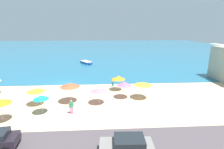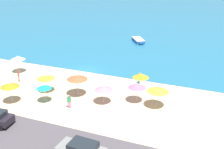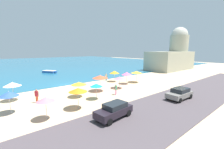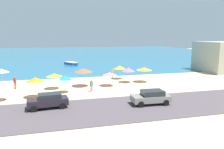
{
  "view_description": "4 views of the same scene",
  "coord_description": "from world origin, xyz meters",
  "px_view_note": "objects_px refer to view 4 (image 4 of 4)",
  "views": [
    {
      "loc": [
        6.79,
        -28.74,
        9.4
      ],
      "look_at": [
        8.46,
        -1.65,
        2.18
      ],
      "focal_mm": 28.0,
      "sensor_mm": 36.0,
      "label": 1
    },
    {
      "loc": [
        18.01,
        -34.31,
        15.43
      ],
      "look_at": [
        5.98,
        -4.19,
        2.08
      ],
      "focal_mm": 45.0,
      "sensor_mm": 36.0,
      "label": 2
    },
    {
      "loc": [
        -11.02,
        -26.78,
        6.68
      ],
      "look_at": [
        9.48,
        -2.13,
        1.4
      ],
      "focal_mm": 24.0,
      "sensor_mm": 36.0,
      "label": 3
    },
    {
      "loc": [
        -1.0,
        -38.33,
        7.21
      ],
      "look_at": [
        7.89,
        -3.6,
        0.94
      ],
      "focal_mm": 35.0,
      "sensor_mm": 36.0,
      "label": 4
    }
  ],
  "objects_px": {
    "beach_umbrella_5": "(54,75)",
    "bather_2": "(91,85)",
    "beach_umbrella_1": "(144,69)",
    "beach_umbrella_8": "(120,67)",
    "parked_car_0": "(48,100)",
    "skiff_nearshore": "(71,63)",
    "parked_car_1": "(151,97)",
    "beach_umbrella_0": "(35,79)",
    "beach_umbrella_7": "(65,78)",
    "beach_umbrella_3": "(128,70)",
    "bather_1": "(113,72)",
    "beach_umbrella_12": "(110,74)",
    "beach_umbrella_2": "(1,84)",
    "beach_umbrella_9": "(2,71)",
    "beach_umbrella_11": "(84,70)",
    "bather_0": "(15,82)"
  },
  "relations": [
    {
      "from": "beach_umbrella_7",
      "to": "bather_0",
      "type": "height_order",
      "value": "beach_umbrella_7"
    },
    {
      "from": "bather_1",
      "to": "bather_2",
      "type": "height_order",
      "value": "bather_2"
    },
    {
      "from": "beach_umbrella_1",
      "to": "bather_0",
      "type": "height_order",
      "value": "beach_umbrella_1"
    },
    {
      "from": "beach_umbrella_12",
      "to": "bather_2",
      "type": "xyz_separation_m",
      "value": [
        -3.1,
        -2.55,
        -0.94
      ]
    },
    {
      "from": "beach_umbrella_3",
      "to": "beach_umbrella_9",
      "type": "bearing_deg",
      "value": 172.58
    },
    {
      "from": "beach_umbrella_2",
      "to": "beach_umbrella_11",
      "type": "bearing_deg",
      "value": 26.66
    },
    {
      "from": "beach_umbrella_8",
      "to": "beach_umbrella_9",
      "type": "relative_size",
      "value": 0.91
    },
    {
      "from": "beach_umbrella_5",
      "to": "beach_umbrella_12",
      "type": "distance_m",
      "value": 7.82
    },
    {
      "from": "parked_car_1",
      "to": "beach_umbrella_7",
      "type": "bearing_deg",
      "value": 139.45
    },
    {
      "from": "beach_umbrella_2",
      "to": "beach_umbrella_12",
      "type": "distance_m",
      "value": 14.27
    },
    {
      "from": "beach_umbrella_3",
      "to": "parked_car_1",
      "type": "height_order",
      "value": "beach_umbrella_3"
    },
    {
      "from": "beach_umbrella_2",
      "to": "beach_umbrella_9",
      "type": "height_order",
      "value": "beach_umbrella_9"
    },
    {
      "from": "beach_umbrella_11",
      "to": "bather_2",
      "type": "bearing_deg",
      "value": -79.09
    },
    {
      "from": "beach_umbrella_0",
      "to": "beach_umbrella_12",
      "type": "relative_size",
      "value": 1.18
    },
    {
      "from": "beach_umbrella_2",
      "to": "beach_umbrella_12",
      "type": "height_order",
      "value": "beach_umbrella_2"
    },
    {
      "from": "beach_umbrella_11",
      "to": "parked_car_0",
      "type": "height_order",
      "value": "beach_umbrella_11"
    },
    {
      "from": "beach_umbrella_3",
      "to": "beach_umbrella_5",
      "type": "bearing_deg",
      "value": -172.05
    },
    {
      "from": "beach_umbrella_1",
      "to": "beach_umbrella_3",
      "type": "bearing_deg",
      "value": 172.46
    },
    {
      "from": "skiff_nearshore",
      "to": "beach_umbrella_9",
      "type": "bearing_deg",
      "value": -117.48
    },
    {
      "from": "beach_umbrella_7",
      "to": "bather_2",
      "type": "relative_size",
      "value": 1.37
    },
    {
      "from": "beach_umbrella_3",
      "to": "bather_2",
      "type": "bearing_deg",
      "value": -147.21
    },
    {
      "from": "beach_umbrella_11",
      "to": "bather_2",
      "type": "distance_m",
      "value": 3.55
    },
    {
      "from": "beach_umbrella_11",
      "to": "bather_1",
      "type": "relative_size",
      "value": 1.68
    },
    {
      "from": "beach_umbrella_2",
      "to": "beach_umbrella_7",
      "type": "height_order",
      "value": "beach_umbrella_2"
    },
    {
      "from": "beach_umbrella_8",
      "to": "beach_umbrella_11",
      "type": "distance_m",
      "value": 7.89
    },
    {
      "from": "beach_umbrella_11",
      "to": "beach_umbrella_12",
      "type": "relative_size",
      "value": 1.27
    },
    {
      "from": "beach_umbrella_7",
      "to": "parked_car_0",
      "type": "bearing_deg",
      "value": -108.09
    },
    {
      "from": "beach_umbrella_7",
      "to": "beach_umbrella_12",
      "type": "distance_m",
      "value": 6.85
    },
    {
      "from": "beach_umbrella_0",
      "to": "beach_umbrella_5",
      "type": "relative_size",
      "value": 1.12
    },
    {
      "from": "beach_umbrella_12",
      "to": "parked_car_1",
      "type": "distance_m",
      "value": 9.98
    },
    {
      "from": "beach_umbrella_0",
      "to": "beach_umbrella_9",
      "type": "height_order",
      "value": "beach_umbrella_9"
    },
    {
      "from": "beach_umbrella_3",
      "to": "skiff_nearshore",
      "type": "relative_size",
      "value": 0.56
    },
    {
      "from": "parked_car_1",
      "to": "skiff_nearshore",
      "type": "height_order",
      "value": "parked_car_1"
    },
    {
      "from": "beach_umbrella_11",
      "to": "parked_car_0",
      "type": "bearing_deg",
      "value": -117.68
    },
    {
      "from": "beach_umbrella_0",
      "to": "beach_umbrella_7",
      "type": "xyz_separation_m",
      "value": [
        3.51,
        1.54,
        -0.27
      ]
    },
    {
      "from": "beach_umbrella_11",
      "to": "parked_car_0",
      "type": "xyz_separation_m",
      "value": [
        -4.7,
        -8.97,
        -1.54
      ]
    },
    {
      "from": "beach_umbrella_1",
      "to": "bather_1",
      "type": "relative_size",
      "value": 1.5
    },
    {
      "from": "beach_umbrella_12",
      "to": "bather_2",
      "type": "distance_m",
      "value": 4.12
    },
    {
      "from": "beach_umbrella_5",
      "to": "beach_umbrella_7",
      "type": "height_order",
      "value": "beach_umbrella_7"
    },
    {
      "from": "beach_umbrella_8",
      "to": "bather_1",
      "type": "relative_size",
      "value": 1.48
    },
    {
      "from": "beach_umbrella_5",
      "to": "bather_2",
      "type": "height_order",
      "value": "beach_umbrella_5"
    },
    {
      "from": "beach_umbrella_3",
      "to": "parked_car_0",
      "type": "bearing_deg",
      "value": -139.84
    },
    {
      "from": "beach_umbrella_0",
      "to": "beach_umbrella_7",
      "type": "distance_m",
      "value": 3.84
    },
    {
      "from": "beach_umbrella_1",
      "to": "beach_umbrella_8",
      "type": "xyz_separation_m",
      "value": [
        -3.0,
        3.51,
        -0.11
      ]
    },
    {
      "from": "beach_umbrella_11",
      "to": "parked_car_1",
      "type": "height_order",
      "value": "beach_umbrella_11"
    },
    {
      "from": "parked_car_0",
      "to": "skiff_nearshore",
      "type": "xyz_separation_m",
      "value": [
        4.64,
        34.58,
        -0.46
      ]
    },
    {
      "from": "bather_1",
      "to": "parked_car_0",
      "type": "distance_m",
      "value": 18.43
    },
    {
      "from": "bather_2",
      "to": "beach_umbrella_12",
      "type": "bearing_deg",
      "value": 39.48
    },
    {
      "from": "beach_umbrella_2",
      "to": "beach_umbrella_8",
      "type": "bearing_deg",
      "value": 29.0
    },
    {
      "from": "skiff_nearshore",
      "to": "bather_0",
      "type": "bearing_deg",
      "value": -110.54
    }
  ]
}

